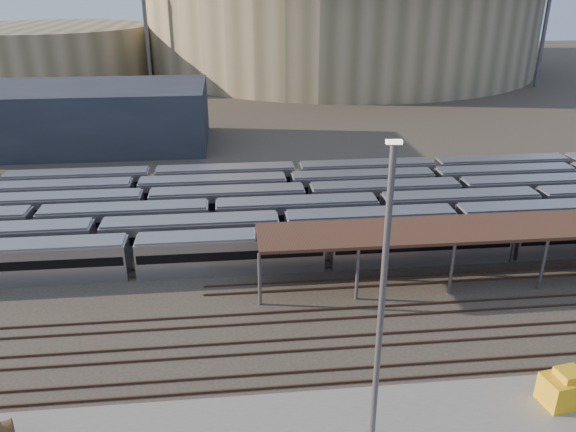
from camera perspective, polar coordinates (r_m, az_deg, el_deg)
The scene contains 11 objects.
ground at distance 49.81m, azimuth 6.59°, elevation -9.18°, with size 420.00×420.00×0.00m, color #383026.
subway_trains at distance 65.05m, azimuth 2.52°, elevation 0.79°, with size 123.47×23.90×3.60m.
inspection_shed at distance 59.24m, azimuth 27.23°, elevation -0.87°, with size 60.30×6.00×5.30m.
empty_tracks at distance 45.73m, azimuth 7.93°, elevation -12.39°, with size 170.00×9.62×0.18m.
stadium at distance 184.62m, azimuth 5.25°, elevation 19.90°, with size 124.00×124.00×32.50m.
secondary_arena at distance 179.22m, azimuth -23.01°, elevation 15.12°, with size 56.00×56.00×14.00m, color gray.
service_building at distance 101.50m, azimuth -20.41°, elevation 9.46°, with size 42.00×20.00×10.00m, color #1E232D.
floodlight_0 at distance 152.43m, azimuth -14.45°, elevation 20.24°, with size 4.00×1.00×38.40m.
floodlight_2 at distance 162.21m, azimuth 25.00°, elevation 19.05°, with size 4.00×1.00×38.40m.
yard_light_pole at distance 31.90m, azimuth 9.50°, elevation -8.86°, with size 0.82×0.36×18.95m.
yellow_equipment at distance 43.23m, azimuth 26.43°, elevation -15.49°, with size 3.24×2.03×2.03m, color #EEAF16.
Camera 1 is at (-9.98, -41.00, 26.47)m, focal length 35.00 mm.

